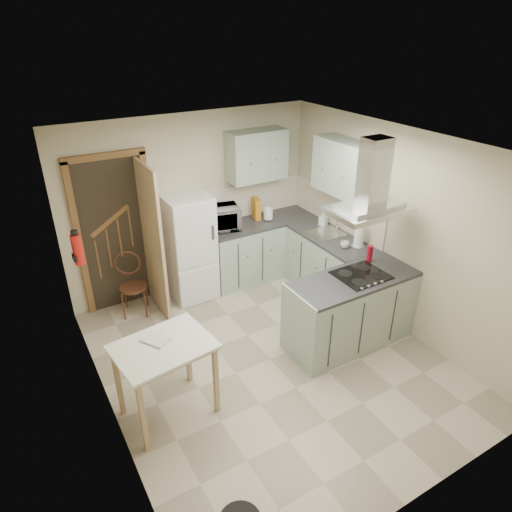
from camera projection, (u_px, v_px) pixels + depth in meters
floor at (270, 359)px, 5.36m from camera, size 4.20×4.20×0.00m
ceiling at (274, 148)px, 4.20m from camera, size 4.20×4.20×0.00m
back_wall at (192, 204)px, 6.38m from camera, size 3.60×0.00×3.60m
left_wall at (97, 317)px, 3.97m from camera, size 0.00×4.20×4.20m
right_wall at (396, 230)px, 5.59m from camera, size 0.00×4.20×4.20m
doorway at (116, 234)px, 5.96m from camera, size 1.10×0.12×2.10m
fridge at (190, 247)px, 6.30m from camera, size 0.60×0.60×1.50m
counter_back at (244, 252)px, 6.82m from camera, size 1.08×0.60×0.90m
counter_right at (317, 257)px, 6.68m from camera, size 0.60×1.95×0.90m
splashback at (252, 199)px, 6.85m from camera, size 1.68×0.02×0.50m
wall_cabinet_back at (257, 155)px, 6.40m from camera, size 0.85×0.35×0.70m
wall_cabinet_right at (344, 167)px, 5.88m from camera, size 0.35×0.90×0.70m
peninsula at (351, 310)px, 5.47m from camera, size 1.55×0.65×0.90m
hob at (361, 275)px, 5.30m from camera, size 0.58×0.50×0.01m
extractor_hood at (369, 210)px, 4.93m from camera, size 0.90×0.55×0.10m
sink at (326, 233)px, 6.34m from camera, size 0.45×0.40×0.01m
fire_extinguisher at (78, 250)px, 4.57m from camera, size 0.10×0.10×0.32m
drop_leaf_table at (167, 380)px, 4.46m from camera, size 0.97×0.78×0.84m
bentwood_chair at (133, 287)px, 6.03m from camera, size 0.46×0.46×0.80m
microwave at (218, 218)px, 6.40m from camera, size 0.66×0.51×0.33m
kettle at (268, 213)px, 6.73m from camera, size 0.15×0.15×0.20m
cereal_box at (256, 209)px, 6.75m from camera, size 0.13×0.22×0.31m
soap_bottle at (323, 219)px, 6.54m from camera, size 0.13×0.13×0.22m
paper_towel at (359, 235)px, 5.91m from camera, size 0.15×0.15×0.31m
cup at (345, 245)px, 5.93m from camera, size 0.13×0.13×0.09m
red_bottle at (370, 253)px, 5.58m from camera, size 0.09×0.09×0.21m
book at (149, 341)px, 4.24m from camera, size 0.29×0.31×0.11m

